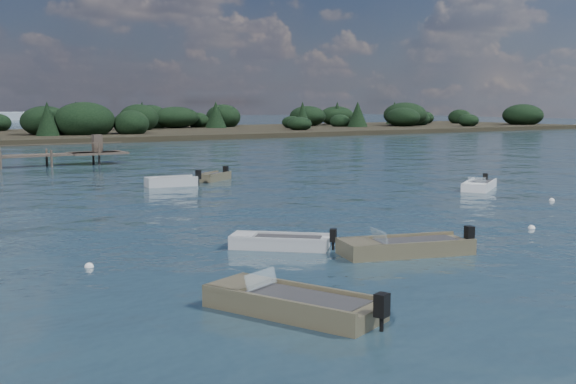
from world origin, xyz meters
TOP-DOWN VIEW (x-y plane):
  - ground at (0.00, 60.00)m, footprint 400.00×400.00m
  - dinghy_near_olive at (-6.53, -1.69)m, footprint 3.56×5.31m
  - tender_far_grey_b at (6.64, 29.34)m, footprint 3.29×2.69m
  - tender_far_white at (2.60, 27.73)m, footprint 3.88×1.76m
  - dinghy_mid_white_a at (1.20, 2.49)m, footprint 5.40×3.14m
  - dinghy_mid_grey at (-2.19, 5.98)m, footprint 3.78×3.63m
  - dinghy_mid_white_b at (18.97, 15.27)m, footprint 4.39×3.63m
  - buoy_b at (9.76, 3.61)m, footprint 0.32×0.32m
  - buoy_c at (-9.51, 6.71)m, footprint 0.32×0.32m
  - buoy_d at (18.35, 9.14)m, footprint 0.32×0.32m
  - far_headland at (25.00, 100.00)m, footprint 190.00×40.00m

SIDE VIEW (x-z plane):
  - ground at x=0.00m, z-range 0.00..0.00m
  - buoy_b at x=9.76m, z-range -0.16..0.16m
  - buoy_c at x=-9.51m, z-range -0.16..0.16m
  - buoy_d at x=18.35m, z-range -0.16..0.16m
  - dinghy_mid_grey at x=-2.19m, z-range -0.38..0.66m
  - dinghy_mid_white_b at x=18.97m, z-range -0.42..0.71m
  - dinghy_mid_white_a at x=1.20m, z-range -0.46..0.78m
  - tender_far_grey_b at x=6.64m, z-range -0.42..0.75m
  - dinghy_near_olive at x=-6.53m, z-range -0.48..0.81m
  - tender_far_white at x=2.60m, z-range -0.47..0.84m
  - far_headland at x=25.00m, z-range -0.94..4.86m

